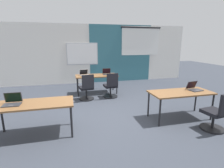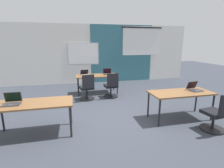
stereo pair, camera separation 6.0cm
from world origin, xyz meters
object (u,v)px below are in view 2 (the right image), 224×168
at_px(desk_near_left, 34,105).
at_px(chair_far_left, 87,89).
at_px(chair_far_right, 111,87).
at_px(laptop_near_left_end, 12,102).
at_px(desk_near_right, 181,94).
at_px(chair_near_right_end, 217,116).
at_px(laptop_near_right_end, 195,89).
at_px(mouse_far_right, 114,74).
at_px(desk_far_center, 97,77).
at_px(laptop_far_right, 107,73).
at_px(laptop_far_left, 85,74).

relative_size(desk_near_left, chair_far_left, 1.74).
relative_size(chair_far_right, laptop_near_left_end, 2.75).
distance_m(desk_near_right, chair_near_right_end, 0.93).
distance_m(desk_near_right, laptop_near_right_end, 0.46).
bearing_deg(mouse_far_right, chair_far_left, -145.99).
relative_size(chair_near_right_end, laptop_near_left_end, 2.75).
distance_m(desk_far_center, chair_far_left, 0.93).
bearing_deg(chair_far_right, laptop_near_left_end, 35.39).
bearing_deg(desk_far_center, laptop_far_right, 9.37).
bearing_deg(chair_far_left, laptop_near_left_end, 39.43).
height_order(laptop_far_right, chair_far_right, laptop_far_right).
bearing_deg(laptop_near_left_end, desk_near_left, -1.68).
bearing_deg(chair_near_right_end, laptop_far_left, -62.26).
relative_size(laptop_far_right, mouse_far_right, 3.19).
bearing_deg(laptop_far_left, laptop_near_left_end, -131.01).
bearing_deg(chair_far_right, laptop_far_left, -44.69).
bearing_deg(desk_near_right, chair_far_right, 122.37).
bearing_deg(laptop_near_left_end, laptop_far_right, 48.69).
relative_size(desk_near_right, desk_far_center, 1.00).
height_order(chair_far_right, laptop_near_left_end, laptop_near_left_end).
bearing_deg(desk_near_left, desk_near_right, 0.00).
bearing_deg(mouse_far_right, chair_near_right_end, -67.97).
bearing_deg(desk_far_center, chair_far_right, -59.14).
height_order(laptop_far_right, chair_far_left, laptop_far_right).
bearing_deg(chair_far_right, desk_near_right, 118.54).
bearing_deg(desk_near_left, laptop_far_right, 52.80).
xyz_separation_m(chair_near_right_end, laptop_far_right, (-1.71, 3.66, 0.39)).
relative_size(laptop_near_right_end, mouse_far_right, 3.49).
distance_m(desk_near_left, desk_near_right, 3.50).
relative_size(laptop_near_right_end, chair_near_right_end, 0.41).
xyz_separation_m(desk_near_left, chair_far_right, (2.16, 2.11, -0.28)).
distance_m(chair_near_right_end, laptop_far_left, 4.50).
relative_size(desk_far_center, chair_far_left, 1.74).
distance_m(chair_near_right_end, mouse_far_right, 3.91).
relative_size(desk_near_left, chair_far_right, 1.74).
distance_m(desk_near_right, laptop_near_left_end, 3.91).
height_order(desk_near_right, chair_far_right, chair_far_right).
xyz_separation_m(desk_near_right, laptop_near_right_end, (0.44, 0.06, 0.11)).
bearing_deg(chair_far_left, desk_near_left, 47.07).
distance_m(laptop_far_right, chair_far_left, 1.27).
bearing_deg(chair_near_right_end, desk_far_center, -66.88).
height_order(chair_near_right_end, laptop_far_left, laptop_far_left).
bearing_deg(mouse_far_right, desk_far_center, -178.67).
height_order(desk_far_center, chair_far_left, chair_far_left).
xyz_separation_m(desk_far_center, chair_far_left, (-0.46, -0.75, -0.28)).
bearing_deg(laptop_far_left, chair_far_right, -51.06).
bearing_deg(laptop_far_right, laptop_near_left_end, -129.92).
distance_m(laptop_near_right_end, chair_far_right, 2.74).
relative_size(laptop_near_right_end, laptop_far_right, 1.09).
xyz_separation_m(chair_near_right_end, laptop_far_left, (-2.60, 3.66, 0.39)).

